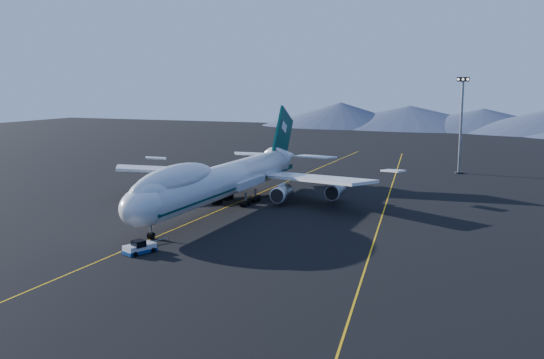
% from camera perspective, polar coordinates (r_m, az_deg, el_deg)
% --- Properties ---
extents(ground, '(500.00, 500.00, 0.00)m').
position_cam_1_polar(ground, '(121.72, -4.46, -2.68)').
color(ground, black).
rests_on(ground, ground).
extents(taxiway_line_main, '(0.25, 220.00, 0.01)m').
position_cam_1_polar(taxiway_line_main, '(121.72, -4.46, -2.67)').
color(taxiway_line_main, '#E7A90D').
rests_on(taxiway_line_main, ground).
extents(taxiway_line_side, '(28.08, 198.09, 0.01)m').
position_cam_1_polar(taxiway_line_side, '(121.45, 10.50, -2.82)').
color(taxiway_line_side, '#E7A90D').
rests_on(taxiway_line_side, ground).
extents(boeing_747, '(59.62, 72.43, 19.37)m').
position_cam_1_polar(boeing_747, '(120.71, -4.49, 0.03)').
color(boeing_747, silver).
rests_on(boeing_747, ground).
extents(pushback_tug, '(3.96, 5.27, 2.06)m').
position_cam_1_polar(pushback_tug, '(91.48, -12.35, -6.39)').
color(pushback_tug, silver).
rests_on(pushback_tug, ground).
extents(floodlight_mast, '(3.26, 2.44, 26.36)m').
position_cam_1_polar(floodlight_mast, '(174.35, 17.36, 4.91)').
color(floodlight_mast, black).
rests_on(floodlight_mast, ground).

